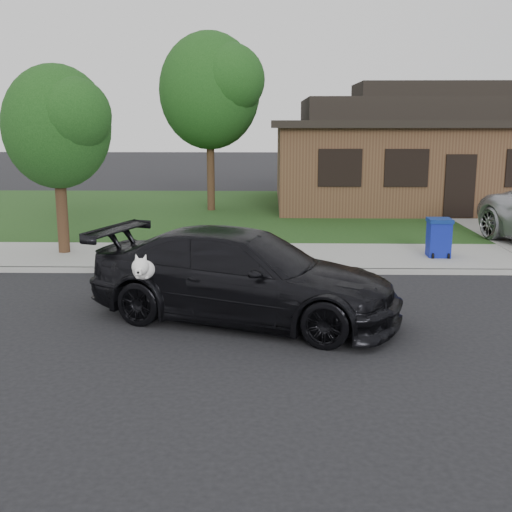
{
  "coord_description": "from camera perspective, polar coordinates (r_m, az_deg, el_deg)",
  "views": [
    {
      "loc": [
        -2.31,
        -10.52,
        3.37
      ],
      "look_at": [
        -2.55,
        0.19,
        1.1
      ],
      "focal_mm": 45.0,
      "sensor_mm": 36.0,
      "label": 1
    }
  ],
  "objects": [
    {
      "name": "ground",
      "position": [
        11.29,
        13.1,
        -5.73
      ],
      "size": [
        120.0,
        120.0,
        0.0
      ],
      "primitive_type": "plane",
      "color": "black",
      "rests_on": "ground"
    },
    {
      "name": "sidewalk",
      "position": [
        16.04,
        9.55,
        -0.12
      ],
      "size": [
        60.0,
        3.0,
        0.12
      ],
      "primitive_type": "cube",
      "color": "gray",
      "rests_on": "ground"
    },
    {
      "name": "curb",
      "position": [
        14.59,
        10.37,
        -1.35
      ],
      "size": [
        60.0,
        0.12,
        0.12
      ],
      "primitive_type": "cube",
      "color": "gray",
      "rests_on": "ground"
    },
    {
      "name": "lawn",
      "position": [
        23.87,
        6.85,
        3.91
      ],
      "size": [
        60.0,
        13.0,
        0.13
      ],
      "primitive_type": "cube",
      "color": "#193814",
      "rests_on": "ground"
    },
    {
      "name": "sedan",
      "position": [
        10.93,
        -1.09,
        -1.77
      ],
      "size": [
        5.75,
        3.81,
        1.55
      ],
      "rotation": [
        0.0,
        0.0,
        1.23
      ],
      "color": "black",
      "rests_on": "ground"
    },
    {
      "name": "recycling_bin",
      "position": [
        16.18,
        15.94,
        1.61
      ],
      "size": [
        0.57,
        0.61,
        0.93
      ],
      "rotation": [
        0.0,
        0.0,
        -0.02
      ],
      "color": "navy",
      "rests_on": "sidewalk"
    },
    {
      "name": "house",
      "position": [
        26.32,
        15.35,
        8.84
      ],
      "size": [
        12.6,
        8.6,
        4.65
      ],
      "color": "#422B1C",
      "rests_on": "ground"
    },
    {
      "name": "tree_0",
      "position": [
        23.51,
        -3.77,
        14.63
      ],
      "size": [
        3.78,
        3.6,
        6.34
      ],
      "color": "#332114",
      "rests_on": "ground"
    },
    {
      "name": "tree_2",
      "position": [
        16.44,
        -17.0,
        11.09
      ],
      "size": [
        2.73,
        2.6,
        4.59
      ],
      "color": "#332114",
      "rests_on": "ground"
    }
  ]
}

